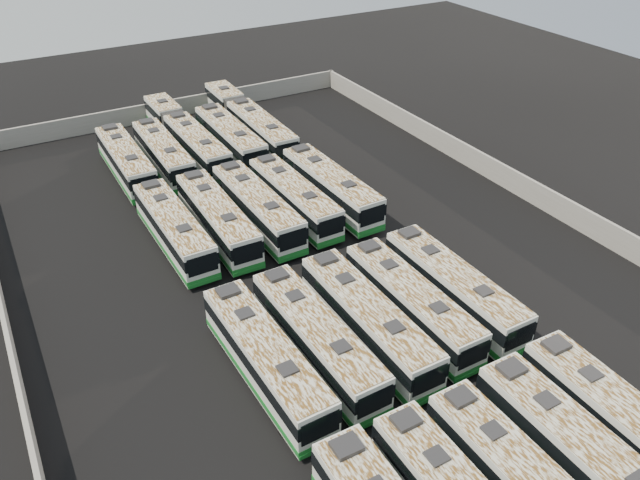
{
  "coord_description": "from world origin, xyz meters",
  "views": [
    {
      "loc": [
        -19.76,
        -34.78,
        28.61
      ],
      "look_at": [
        0.82,
        1.43,
        1.6
      ],
      "focal_mm": 35.0,
      "sensor_mm": 36.0,
      "label": 1
    }
  ],
  "objects": [
    {
      "name": "bus_back_far_right",
      "position": [
        5.83,
        26.46,
        1.87
      ],
      "size": [
        3.04,
        20.19,
        3.66
      ],
      "rotation": [
        0.0,
        0.0,
        -0.01
      ],
      "color": "silver",
      "rests_on": "ground"
    },
    {
      "name": "perimeter_wall",
      "position": [
        0.0,
        0.0,
        1.1
      ],
      "size": [
        45.2,
        73.2,
        2.2
      ],
      "color": "slate",
      "rests_on": "ground"
    },
    {
      "name": "bus_front_right",
      "position": [
        2.1,
        -23.54,
        1.9
      ],
      "size": [
        2.8,
        13.19,
        3.72
      ],
      "rotation": [
        0.0,
        0.0,
        -0.0
      ],
      "color": "silver",
      "rests_on": "ground"
    },
    {
      "name": "bus_midfront_far_left",
      "position": [
        -8.84,
        -8.91,
        1.87
      ],
      "size": [
        3.02,
        13.03,
        3.66
      ],
      "rotation": [
        0.0,
        0.0,
        0.02
      ],
      "color": "silver",
      "rests_on": "ground"
    },
    {
      "name": "bus_midback_right",
      "position": [
        2.06,
        8.23,
        1.83
      ],
      "size": [
        2.89,
        12.73,
        3.58
      ],
      "rotation": [
        0.0,
        0.0,
        0.02
      ],
      "color": "silver",
      "rests_on": "ground"
    },
    {
      "name": "bus_back_far_left",
      "position": [
        -8.89,
        22.85,
        1.85
      ],
      "size": [
        2.73,
        12.86,
        3.62
      ],
      "rotation": [
        0.0,
        0.0,
        -0.0
      ],
      "color": "silver",
      "rests_on": "ground"
    },
    {
      "name": "bus_back_center",
      "position": [
        -1.64,
        26.21,
        1.82
      ],
      "size": [
        2.99,
        19.7,
        3.57
      ],
      "rotation": [
        0.0,
        0.0,
        0.02
      ],
      "color": "silver",
      "rests_on": "ground"
    },
    {
      "name": "bus_midback_far_right",
      "position": [
        5.81,
        8.21,
        1.9
      ],
      "size": [
        3.09,
        13.26,
        3.72
      ],
      "rotation": [
        0.0,
        0.0,
        0.02
      ],
      "color": "silver",
      "rests_on": "ground"
    },
    {
      "name": "bus_midfront_center",
      "position": [
        -1.49,
        -8.97,
        1.89
      ],
      "size": [
        2.79,
        13.13,
        3.7
      ],
      "rotation": [
        0.0,
        0.0,
        0.0
      ],
      "color": "silver",
      "rests_on": "ground"
    },
    {
      "name": "bus_midback_far_left",
      "position": [
        -8.86,
        8.4,
        1.85
      ],
      "size": [
        2.87,
        12.87,
        3.62
      ],
      "rotation": [
        0.0,
        0.0,
        0.01
      ],
      "color": "silver",
      "rests_on": "ground"
    },
    {
      "name": "bus_midfront_far_right",
      "position": [
        5.77,
        -8.93,
        1.85
      ],
      "size": [
        2.76,
        12.88,
        3.63
      ],
      "rotation": [
        0.0,
        0.0,
        0.0
      ],
      "color": "silver",
      "rests_on": "ground"
    },
    {
      "name": "bus_midback_left",
      "position": [
        -5.18,
        8.19,
        1.87
      ],
      "size": [
        2.91,
        13.0,
        3.66
      ],
      "rotation": [
        0.0,
        0.0,
        -0.01
      ],
      "color": "silver",
      "rests_on": "ground"
    },
    {
      "name": "bus_midback_center",
      "position": [
        -1.53,
        8.18,
        1.88
      ],
      "size": [
        2.93,
        13.09,
        3.68
      ],
      "rotation": [
        0.0,
        0.0,
        0.01
      ],
      "color": "silver",
      "rests_on": "ground"
    },
    {
      "name": "bus_midfront_left",
      "position": [
        -5.26,
        -8.85,
        1.86
      ],
      "size": [
        2.97,
        12.96,
        3.64
      ],
      "rotation": [
        0.0,
        0.0,
        0.02
      ],
      "color": "silver",
      "rests_on": "ground"
    },
    {
      "name": "bus_midfront_right",
      "position": [
        2.16,
        -8.83,
        1.82
      ],
      "size": [
        2.71,
        12.65,
        3.56
      ],
      "rotation": [
        0.0,
        0.0,
        0.0
      ],
      "color": "silver",
      "rests_on": "ground"
    },
    {
      "name": "bus_back_right",
      "position": [
        2.11,
        22.83,
        1.91
      ],
      "size": [
        2.8,
        13.23,
        3.73
      ],
      "rotation": [
        0.0,
        0.0,
        -0.0
      ],
      "color": "silver",
      "rests_on": "ground"
    },
    {
      "name": "bus_back_left",
      "position": [
        -5.16,
        22.72,
        1.82
      ],
      "size": [
        2.8,
        12.67,
        3.56
      ],
      "rotation": [
        0.0,
        0.0,
        -0.01
      ],
      "color": "silver",
      "rests_on": "ground"
    },
    {
      "name": "bus_front_far_right",
      "position": [
        5.71,
        -23.28,
        1.87
      ],
      "size": [
        3.03,
        13.05,
        3.66
      ],
      "rotation": [
        0.0,
        0.0,
        -0.02
      ],
      "color": "silver",
      "rests_on": "ground"
    },
    {
      "name": "ground",
      "position": [
        0.0,
        0.0,
        0.0
      ],
      "size": [
        140.0,
        140.0,
        0.0
      ],
      "primitive_type": "plane",
      "color": "black",
      "rests_on": "ground"
    }
  ]
}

